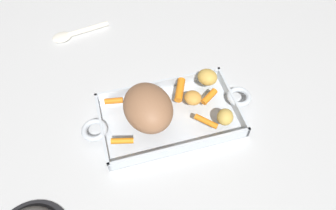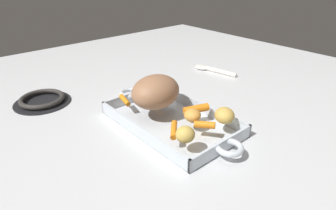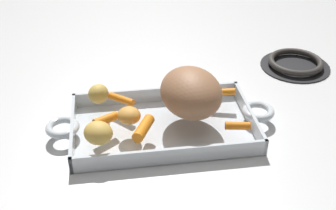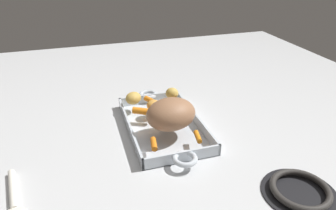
{
  "view_description": "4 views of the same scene",
  "coord_description": "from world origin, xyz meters",
  "px_view_note": "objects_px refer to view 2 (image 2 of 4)",
  "views": [
    {
      "loc": [
        0.13,
        0.46,
        0.73
      ],
      "look_at": [
        0.0,
        0.0,
        0.07
      ],
      "focal_mm": 33.32,
      "sensor_mm": 36.0,
      "label": 1
    },
    {
      "loc": [
        -0.53,
        0.47,
        0.42
      ],
      "look_at": [
        0.0,
        0.01,
        0.06
      ],
      "focal_mm": 30.55,
      "sensor_mm": 36.0,
      "label": 2
    },
    {
      "loc": [
        -0.1,
        -0.75,
        0.56
      ],
      "look_at": [
        0.01,
        -0.02,
        0.08
      ],
      "focal_mm": 47.86,
      "sensor_mm": 36.0,
      "label": 3
    },
    {
      "loc": [
        0.81,
        -0.23,
        0.53
      ],
      "look_at": [
        -0.02,
        0.02,
        0.07
      ],
      "focal_mm": 32.7,
      "sensor_mm": 36.0,
      "label": 4
    }
  ],
  "objects_px": {
    "baby_carrot_center_left": "(196,109)",
    "stove_burner_rear": "(42,100)",
    "roasting_dish": "(171,121)",
    "baby_carrot_northwest": "(205,125)",
    "baby_carrot_center_right": "(158,89)",
    "serving_spoon": "(210,69)",
    "potato_near_roast": "(225,115)",
    "baby_carrot_long": "(174,130)",
    "potato_golden_large": "(192,115)",
    "baby_carrot_southwest": "(125,100)",
    "potato_corner": "(185,134)",
    "pork_roast": "(156,92)"
  },
  "relations": [
    {
      "from": "baby_carrot_northwest",
      "to": "baby_carrot_center_left",
      "type": "distance_m",
      "value": 0.08
    },
    {
      "from": "pork_roast",
      "to": "stove_burner_rear",
      "type": "distance_m",
      "value": 0.4
    },
    {
      "from": "roasting_dish",
      "to": "potato_near_roast",
      "type": "relative_size",
      "value": 8.35
    },
    {
      "from": "baby_carrot_southwest",
      "to": "potato_near_roast",
      "type": "relative_size",
      "value": 0.98
    },
    {
      "from": "baby_carrot_long",
      "to": "potato_golden_large",
      "type": "relative_size",
      "value": 1.33
    },
    {
      "from": "baby_carrot_center_right",
      "to": "baby_carrot_center_left",
      "type": "height_order",
      "value": "baby_carrot_center_left"
    },
    {
      "from": "potato_corner",
      "to": "potato_golden_large",
      "type": "xyz_separation_m",
      "value": [
        0.06,
        -0.08,
        -0.0
      ]
    },
    {
      "from": "baby_carrot_center_left",
      "to": "stove_burner_rear",
      "type": "distance_m",
      "value": 0.51
    },
    {
      "from": "potato_near_roast",
      "to": "potato_corner",
      "type": "height_order",
      "value": "same"
    },
    {
      "from": "baby_carrot_center_right",
      "to": "serving_spoon",
      "type": "xyz_separation_m",
      "value": [
        0.08,
        -0.35,
        -0.04
      ]
    },
    {
      "from": "baby_carrot_southwest",
      "to": "potato_near_roast",
      "type": "height_order",
      "value": "potato_near_roast"
    },
    {
      "from": "potato_corner",
      "to": "potato_near_roast",
      "type": "bearing_deg",
      "value": -90.83
    },
    {
      "from": "baby_carrot_northwest",
      "to": "baby_carrot_center_right",
      "type": "relative_size",
      "value": 1.06
    },
    {
      "from": "pork_roast",
      "to": "potato_golden_large",
      "type": "relative_size",
      "value": 3.15
    },
    {
      "from": "serving_spoon",
      "to": "baby_carrot_southwest",
      "type": "bearing_deg",
      "value": 89.73
    },
    {
      "from": "roasting_dish",
      "to": "potato_corner",
      "type": "distance_m",
      "value": 0.15
    },
    {
      "from": "serving_spoon",
      "to": "roasting_dish",
      "type": "bearing_deg",
      "value": 108.04
    },
    {
      "from": "roasting_dish",
      "to": "baby_carrot_long",
      "type": "height_order",
      "value": "baby_carrot_long"
    },
    {
      "from": "serving_spoon",
      "to": "potato_near_roast",
      "type": "bearing_deg",
      "value": 125.49
    },
    {
      "from": "baby_carrot_northwest",
      "to": "serving_spoon",
      "type": "xyz_separation_m",
      "value": [
        0.34,
        -0.41,
        -0.04
      ]
    },
    {
      "from": "baby_carrot_center_right",
      "to": "potato_golden_large",
      "type": "relative_size",
      "value": 1.03
    },
    {
      "from": "roasting_dish",
      "to": "baby_carrot_center_left",
      "type": "height_order",
      "value": "baby_carrot_center_left"
    },
    {
      "from": "baby_carrot_long",
      "to": "potato_corner",
      "type": "relative_size",
      "value": 1.39
    },
    {
      "from": "baby_carrot_southwest",
      "to": "baby_carrot_center_left",
      "type": "xyz_separation_m",
      "value": [
        -0.19,
        -0.11,
        0.0
      ]
    },
    {
      "from": "potato_golden_large",
      "to": "serving_spoon",
      "type": "distance_m",
      "value": 0.5
    },
    {
      "from": "baby_carrot_long",
      "to": "potato_near_roast",
      "type": "bearing_deg",
      "value": -110.64
    },
    {
      "from": "baby_carrot_center_right",
      "to": "potato_golden_large",
      "type": "distance_m",
      "value": 0.22
    },
    {
      "from": "baby_carrot_northwest",
      "to": "potato_corner",
      "type": "xyz_separation_m",
      "value": [
        -0.01,
        0.08,
        0.01
      ]
    },
    {
      "from": "pork_roast",
      "to": "potato_corner",
      "type": "height_order",
      "value": "pork_roast"
    },
    {
      "from": "baby_carrot_northwest",
      "to": "potato_golden_large",
      "type": "xyz_separation_m",
      "value": [
        0.05,
        -0.0,
        0.01
      ]
    },
    {
      "from": "roasting_dish",
      "to": "serving_spoon",
      "type": "bearing_deg",
      "value": -62.25
    },
    {
      "from": "potato_corner",
      "to": "stove_burner_rear",
      "type": "height_order",
      "value": "potato_corner"
    },
    {
      "from": "potato_golden_large",
      "to": "serving_spoon",
      "type": "height_order",
      "value": "potato_golden_large"
    },
    {
      "from": "roasting_dish",
      "to": "baby_carrot_long",
      "type": "xyz_separation_m",
      "value": [
        -0.08,
        0.06,
        0.03
      ]
    },
    {
      "from": "baby_carrot_center_right",
      "to": "baby_carrot_long",
      "type": "height_order",
      "value": "same"
    },
    {
      "from": "potato_corner",
      "to": "stove_burner_rear",
      "type": "distance_m",
      "value": 0.53
    },
    {
      "from": "roasting_dish",
      "to": "baby_carrot_southwest",
      "type": "bearing_deg",
      "value": 23.63
    },
    {
      "from": "baby_carrot_long",
      "to": "baby_carrot_northwest",
      "type": "bearing_deg",
      "value": -115.66
    },
    {
      "from": "baby_carrot_northwest",
      "to": "baby_carrot_long",
      "type": "height_order",
      "value": "baby_carrot_northwest"
    },
    {
      "from": "baby_carrot_northwest",
      "to": "roasting_dish",
      "type": "bearing_deg",
      "value": 5.07
    },
    {
      "from": "baby_carrot_northwest",
      "to": "serving_spoon",
      "type": "distance_m",
      "value": 0.53
    },
    {
      "from": "potato_corner",
      "to": "baby_carrot_long",
      "type": "bearing_deg",
      "value": -9.39
    },
    {
      "from": "baby_carrot_long",
      "to": "baby_carrot_center_right",
      "type": "bearing_deg",
      "value": -30.68
    },
    {
      "from": "baby_carrot_northwest",
      "to": "potato_golden_large",
      "type": "height_order",
      "value": "potato_golden_large"
    },
    {
      "from": "roasting_dish",
      "to": "potato_corner",
      "type": "height_order",
      "value": "potato_corner"
    },
    {
      "from": "baby_carrot_southwest",
      "to": "serving_spoon",
      "type": "xyz_separation_m",
      "value": [
        0.08,
        -0.48,
        -0.04
      ]
    },
    {
      "from": "baby_carrot_southwest",
      "to": "potato_golden_large",
      "type": "distance_m",
      "value": 0.22
    },
    {
      "from": "baby_carrot_northwest",
      "to": "baby_carrot_center_left",
      "type": "height_order",
      "value": "baby_carrot_center_left"
    },
    {
      "from": "stove_burner_rear",
      "to": "serving_spoon",
      "type": "bearing_deg",
      "value": -103.93
    },
    {
      "from": "potato_near_roast",
      "to": "baby_carrot_long",
      "type": "bearing_deg",
      "value": 69.36
    }
  ]
}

